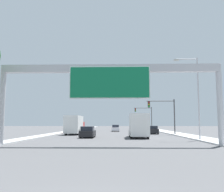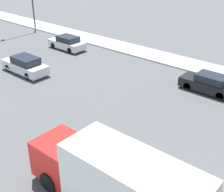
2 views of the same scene
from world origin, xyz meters
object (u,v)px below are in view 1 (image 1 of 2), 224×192
(car_mid_left, at_px, (88,132))
(truck_box_primary, at_px, (75,125))
(truck_box_secondary, at_px, (138,126))
(car_mid_right, at_px, (116,128))
(sign_gantry, at_px, (110,80))
(traffic_light_near_intersection, at_px, (165,111))
(street_lamp_right, at_px, (195,91))
(car_far_center, at_px, (153,130))
(traffic_light_mid_block, at_px, (146,114))
(car_far_right, at_px, (144,128))

(car_mid_left, relative_size, truck_box_primary, 0.50)
(truck_box_secondary, bearing_deg, car_mid_right, 97.70)
(truck_box_primary, bearing_deg, sign_gantry, -71.97)
(car_mid_left, distance_m, traffic_light_near_intersection, 14.99)
(truck_box_secondary, bearing_deg, sign_gantry, -106.21)
(car_mid_left, relative_size, street_lamp_right, 0.43)
(car_mid_left, height_order, traffic_light_near_intersection, traffic_light_near_intersection)
(street_lamp_right, bearing_deg, car_mid_right, 108.12)
(car_far_center, height_order, street_lamp_right, street_lamp_right)
(sign_gantry, height_order, traffic_light_near_intersection, sign_gantry)
(traffic_light_mid_block, height_order, street_lamp_right, street_lamp_right)
(truck_box_secondary, bearing_deg, street_lamp_right, -35.91)
(car_far_center, bearing_deg, truck_box_secondary, -106.61)
(sign_gantry, xyz_separation_m, car_far_right, (7.00, 40.11, -5.22))
(car_far_center, relative_size, traffic_light_near_intersection, 0.72)
(truck_box_primary, xyz_separation_m, street_lamp_right, (17.02, -14.19, 4.14))
(car_far_right, distance_m, car_mid_left, 29.94)
(traffic_light_mid_block, relative_size, street_lamp_right, 0.67)
(car_far_right, xyz_separation_m, car_mid_right, (-7.00, -2.17, 0.04))
(car_far_right, distance_m, car_far_center, 16.34)
(car_far_right, distance_m, traffic_light_mid_block, 10.81)
(car_far_center, xyz_separation_m, traffic_light_near_intersection, (1.70, -3.68, 3.41))
(car_far_right, xyz_separation_m, truck_box_primary, (-14.00, -18.60, 0.96))
(car_mid_left, distance_m, car_far_center, 15.72)
(car_far_center, bearing_deg, sign_gantry, -106.41)
(car_mid_left, relative_size, car_mid_right, 0.90)
(traffic_light_near_intersection, xyz_separation_m, street_lamp_right, (1.31, -12.78, 1.69))
(car_far_right, height_order, car_mid_right, car_mid_right)
(truck_box_secondary, height_order, traffic_light_mid_block, traffic_light_mid_block)
(traffic_light_near_intersection, bearing_deg, truck_box_secondary, -122.86)
(car_far_center, xyz_separation_m, car_mid_right, (-7.00, 14.16, 0.03))
(car_mid_left, distance_m, traffic_light_mid_block, 40.09)
(car_far_center, distance_m, truck_box_secondary, 12.28)
(sign_gantry, bearing_deg, car_far_right, 80.10)
(car_mid_left, xyz_separation_m, street_lamp_right, (13.52, -4.76, 5.07))
(traffic_light_mid_block, bearing_deg, truck_box_secondary, -97.68)
(truck_box_primary, xyz_separation_m, traffic_light_mid_block, (15.63, 28.59, 2.84))
(truck_box_secondary, height_order, street_lamp_right, street_lamp_right)
(truck_box_primary, height_order, truck_box_secondary, truck_box_primary)
(car_mid_right, bearing_deg, traffic_light_near_intersection, -63.99)
(truck_box_primary, bearing_deg, traffic_light_mid_block, 61.33)
(car_mid_right, distance_m, truck_box_primary, 17.88)
(truck_box_primary, xyz_separation_m, truck_box_secondary, (10.50, -9.47, -0.01))
(traffic_light_near_intersection, bearing_deg, car_far_right, 94.87)
(car_far_center, distance_m, traffic_light_mid_block, 26.65)
(car_far_center, xyz_separation_m, truck_box_primary, (-14.00, -2.27, 0.96))
(truck_box_secondary, distance_m, traffic_light_mid_block, 38.51)
(street_lamp_right, bearing_deg, truck_box_primary, 140.19)
(car_far_center, bearing_deg, car_mid_left, -131.92)
(truck_box_secondary, relative_size, traffic_light_near_intersection, 1.23)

